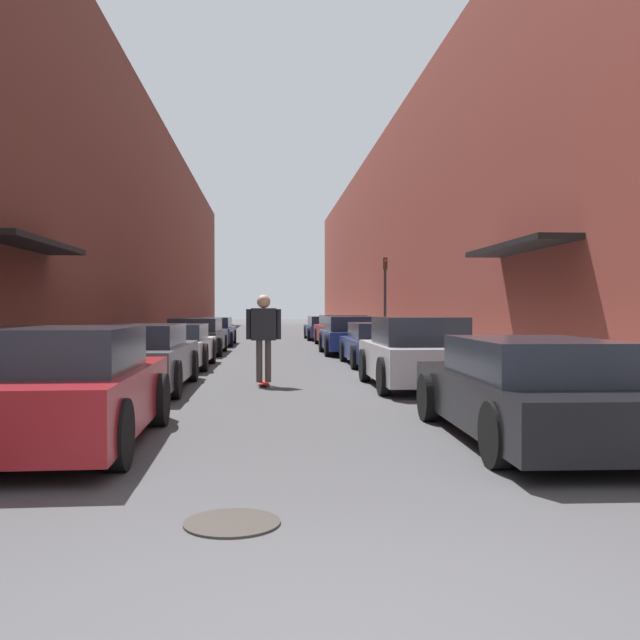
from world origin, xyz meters
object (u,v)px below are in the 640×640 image
parked_car_right_0 (527,390)px  manhole_cover (232,523)px  parked_car_right_4 (342,331)px  parked_car_right_5 (326,328)px  skateboarder (264,330)px  parked_car_right_3 (352,336)px  parked_car_right_2 (380,344)px  parked_car_left_4 (210,332)px  parked_car_left_2 (175,346)px  parked_car_left_3 (196,337)px  parked_car_left_0 (60,389)px  parked_car_left_1 (137,358)px  traffic_light (385,291)px  parked_car_right_1 (417,354)px

parked_car_right_0 → manhole_cover: bearing=-137.7°
parked_car_right_4 → parked_car_right_5: (-0.16, 5.99, -0.06)m
skateboarder → parked_car_right_3: bearing=73.1°
parked_car_right_2 → skateboarder: size_ratio=2.40×
parked_car_right_0 → parked_car_right_2: 11.26m
parked_car_left_4 → parked_car_right_2: (5.52, -11.07, -0.01)m
parked_car_left_4 → parked_car_right_4: bearing=-7.8°
parked_car_left_2 → parked_car_right_3: (5.33, 5.24, 0.06)m
parked_car_left_3 → parked_car_right_3: size_ratio=1.14×
parked_car_left_2 → parked_car_right_4: (5.55, 10.76, 0.06)m
parked_car_left_3 → parked_car_right_0: (5.47, -16.44, -0.01)m
parked_car_left_2 → manhole_cover: 14.00m
skateboarder → manhole_cover: bearing=-91.2°
skateboarder → parked_car_left_0: bearing=-110.0°
skateboarder → parked_car_left_1: bearing=-166.1°
parked_car_right_2 → parked_car_right_3: size_ratio=1.10×
parked_car_left_2 → parked_car_left_4: (0.02, 11.52, 0.01)m
parked_car_left_2 → parked_car_right_5: 17.59m
parked_car_left_0 → manhole_cover: 3.73m
parked_car_left_3 → skateboarder: (2.34, -10.22, 0.54)m
parked_car_left_2 → traffic_light: (6.87, 7.65, 1.63)m
parked_car_left_1 → parked_car_right_1: (5.40, -0.03, 0.05)m
parked_car_left_4 → skateboarder: 16.27m
parked_car_right_1 → parked_car_right_4: 15.96m
parked_car_right_4 → manhole_cover: bearing=-97.8°
parked_car_left_0 → parked_car_left_4: (-0.08, 22.31, -0.07)m
parked_car_left_1 → traffic_light: size_ratio=1.41×
parked_car_left_4 → manhole_cover: parked_car_left_4 is taller
parked_car_left_3 → parked_car_right_0: 17.33m
parked_car_right_4 → skateboarder: 15.67m
parked_car_left_2 → parked_car_right_2: parked_car_right_2 is taller
manhole_cover → parked_car_right_3: bearing=80.6°
parked_car_left_4 → parked_car_right_0: parked_car_right_0 is taller
parked_car_right_0 → skateboarder: 6.99m
parked_car_left_1 → parked_car_left_3: size_ratio=1.05×
parked_car_right_0 → traffic_light: size_ratio=1.43×
traffic_light → parked_car_left_2: bearing=-131.9°
parked_car_right_4 → parked_car_right_5: bearing=91.5°
parked_car_right_0 → skateboarder: skateboarder is taller
parked_car_left_2 → parked_car_right_3: size_ratio=1.08×
parked_car_left_1 → traffic_light: 14.66m
skateboarder → parked_car_right_2: bearing=57.6°
parked_car_right_1 → parked_car_left_2: bearing=135.8°
parked_car_left_0 → skateboarder: skateboarder is taller
parked_car_right_3 → parked_car_right_4: bearing=87.7°
manhole_cover → traffic_light: size_ratio=0.21×
parked_car_left_4 → parked_car_left_1: bearing=-90.2°
parked_car_right_1 → parked_car_right_3: bearing=90.1°
parked_car_left_0 → parked_car_right_0: (5.38, -0.02, -0.07)m
parked_car_left_3 → skateboarder: 10.49m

